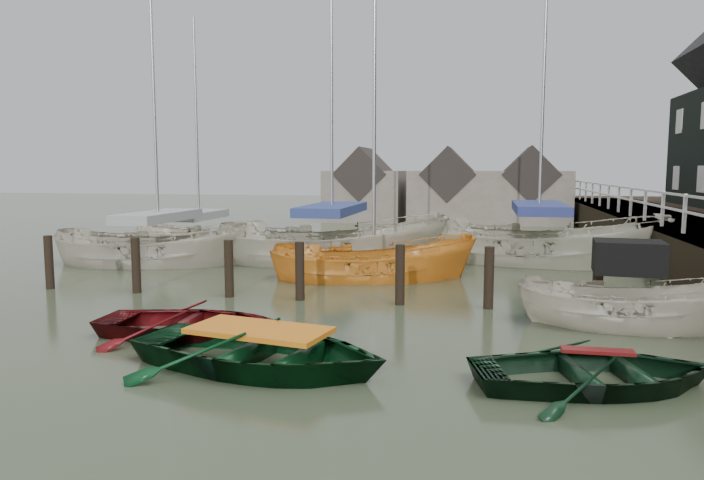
% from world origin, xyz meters
% --- Properties ---
extents(ground, '(120.00, 120.00, 0.00)m').
position_xyz_m(ground, '(0.00, 0.00, 0.00)').
color(ground, '#343D27').
rests_on(ground, ground).
extents(pier, '(3.04, 32.00, 2.70)m').
position_xyz_m(pier, '(9.48, 10.00, 0.71)').
color(pier, black).
rests_on(pier, ground).
extents(mooring_pilings, '(13.72, 0.22, 1.80)m').
position_xyz_m(mooring_pilings, '(-1.11, 3.00, 0.50)').
color(mooring_pilings, black).
rests_on(mooring_pilings, ground).
extents(far_sheds, '(14.00, 4.08, 4.39)m').
position_xyz_m(far_sheds, '(0.83, 26.00, 1.86)').
color(far_sheds, '#665B51').
rests_on(far_sheds, ground).
extents(rowboat_red, '(3.78, 2.78, 0.76)m').
position_xyz_m(rowboat_red, '(-2.20, -0.54, 0.00)').
color(rowboat_red, '#4F0B0E').
rests_on(rowboat_red, ground).
extents(rowboat_green, '(4.69, 3.74, 0.87)m').
position_xyz_m(rowboat_green, '(-0.32, -2.11, 0.00)').
color(rowboat_green, black).
rests_on(rowboat_green, ground).
extents(rowboat_dkgreen, '(4.05, 3.32, 0.73)m').
position_xyz_m(rowboat_dkgreen, '(4.70, -1.89, 0.00)').
color(rowboat_dkgreen, black).
rests_on(rowboat_dkgreen, ground).
extents(motorboat, '(4.35, 1.97, 2.52)m').
position_xyz_m(motorboat, '(5.88, 1.83, 0.10)').
color(motorboat, beige).
rests_on(motorboat, ground).
extents(sailboat_a, '(7.21, 4.01, 11.54)m').
position_xyz_m(sailboat_a, '(-7.40, 7.56, 0.06)').
color(sailboat_a, '#B8AF9D').
rests_on(sailboat_a, ground).
extents(sailboat_b, '(8.26, 4.54, 13.20)m').
position_xyz_m(sailboat_b, '(-1.91, 9.11, 0.06)').
color(sailboat_b, '#BAB59E').
rests_on(sailboat_b, ground).
extents(sailboat_c, '(6.28, 3.71, 10.91)m').
position_xyz_m(sailboat_c, '(0.01, 6.29, 0.02)').
color(sailboat_c, orange).
rests_on(sailboat_c, ground).
extents(sailboat_d, '(8.49, 4.48, 11.77)m').
position_xyz_m(sailboat_d, '(4.85, 10.47, 0.06)').
color(sailboat_d, beige).
rests_on(sailboat_d, ground).
extents(sailboat_e, '(6.04, 3.09, 9.85)m').
position_xyz_m(sailboat_e, '(-7.72, 11.21, 0.06)').
color(sailboat_e, beige).
rests_on(sailboat_e, ground).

